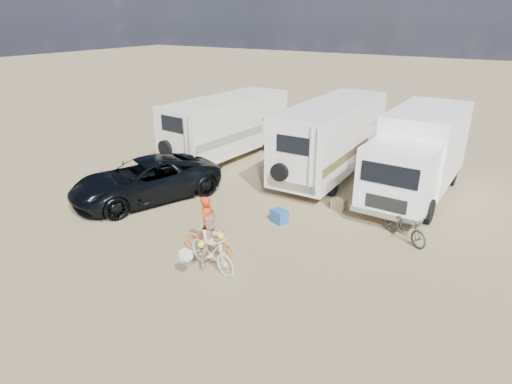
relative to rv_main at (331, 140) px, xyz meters
The scene contains 12 objects.
ground 7.66m from the rv_main, 91.65° to the right, with size 140.00×140.00×0.00m, color #957F59.
rv_main is the anchor object (origin of this frame).
rv_left 5.42m from the rv_main, behind, with size 2.37×7.06×2.95m, color white, non-canonical shape.
box_truck 3.83m from the rv_main, ahead, with size 2.46×7.12×3.30m, color white, non-canonical shape.
dark_suv 8.09m from the rv_main, 127.73° to the right, with size 2.62×5.68×1.58m, color black.
bike_man 8.49m from the rv_main, 92.04° to the right, with size 0.59×1.70×0.90m, color orange.
bike_woman 9.09m from the rv_main, 88.15° to the right, with size 0.53×1.87×1.12m, color beige.
rider_man 8.44m from the rv_main, 92.04° to the right, with size 0.61×0.40×1.67m, color red.
rider_woman 9.07m from the rv_main, 88.15° to the right, with size 0.74×0.57×1.51m, color tan.
bike_parked 6.40m from the rv_main, 44.89° to the right, with size 0.63×1.80×0.94m, color #2A2D2A.
cooler 5.64m from the rv_main, 85.12° to the right, with size 0.56×0.40×0.44m, color #21508A.
crate 4.02m from the rv_main, 61.55° to the right, with size 0.46×0.46×0.37m, color olive.
Camera 1 is at (7.06, -9.73, 6.66)m, focal length 30.13 mm.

